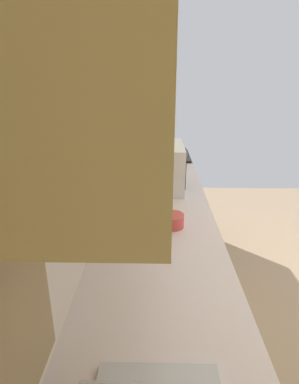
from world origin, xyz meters
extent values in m
cube|color=beige|center=(0.00, 1.59, 1.34)|extent=(3.96, 0.12, 2.68)
cube|color=#D1B761|center=(-0.38, 1.22, 0.45)|extent=(3.03, 0.62, 0.91)
cube|color=silver|center=(-0.38, 1.22, 0.92)|extent=(3.06, 0.65, 0.02)
cube|color=#332819|center=(-0.60, 0.91, 0.45)|extent=(0.01, 0.01, 0.83)
cube|color=#332819|center=(-0.17, 0.91, 0.45)|extent=(0.01, 0.01, 0.83)
cube|color=#332819|center=(0.27, 0.91, 0.45)|extent=(0.01, 0.01, 0.83)
cube|color=#332819|center=(0.70, 0.91, 0.45)|extent=(0.01, 0.01, 0.83)
cube|color=tan|center=(-0.38, 1.37, 1.80)|extent=(1.96, 0.32, 0.60)
cube|color=black|center=(1.44, 1.21, 0.46)|extent=(0.59, 0.63, 0.93)
cube|color=black|center=(1.44, 0.89, 0.42)|extent=(0.46, 0.01, 0.51)
cube|color=black|center=(1.44, 1.21, 0.94)|extent=(0.56, 0.60, 0.02)
cube|color=black|center=(1.44, 1.51, 1.02)|extent=(0.56, 0.04, 0.18)
cylinder|color=#38383D|center=(1.31, 1.10, 0.95)|extent=(0.11, 0.11, 0.01)
cylinder|color=#38383D|center=(1.57, 1.10, 0.95)|extent=(0.11, 0.11, 0.01)
cylinder|color=#38383D|center=(1.31, 1.33, 0.95)|extent=(0.11, 0.11, 0.01)
cylinder|color=#38383D|center=(1.57, 1.33, 0.95)|extent=(0.11, 0.11, 0.01)
cube|color=white|center=(0.49, 1.24, 1.08)|extent=(0.46, 0.40, 0.31)
cube|color=black|center=(0.45, 1.04, 1.08)|extent=(0.28, 0.01, 0.22)
cube|color=#2D2D33|center=(0.67, 1.04, 1.08)|extent=(0.08, 0.01, 0.22)
cylinder|color=#D84C47|center=(-0.13, 1.15, 0.96)|extent=(0.14, 0.14, 0.07)
cylinder|color=#D05143|center=(-0.13, 1.15, 0.98)|extent=(0.11, 0.11, 0.03)
camera|label=1|loc=(-1.67, 1.23, 1.70)|focal=29.65mm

